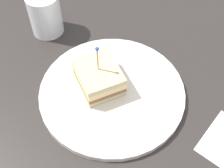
{
  "coord_description": "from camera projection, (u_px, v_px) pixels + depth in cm",
  "views": [
    {
      "loc": [
        31.87,
        -10.11,
        47.63
      ],
      "look_at": [
        0.0,
        0.0,
        3.21
      ],
      "focal_mm": 49.12,
      "sensor_mm": 36.0,
      "label": 1
    }
  ],
  "objects": [
    {
      "name": "ground_plane",
      "position": [
        112.0,
        97.0,
        0.59
      ],
      "size": [
        110.79,
        110.79,
        2.0
      ],
      "primitive_type": "cube",
      "color": "#2D2826"
    },
    {
      "name": "plate",
      "position": [
        112.0,
        92.0,
        0.58
      ],
      "size": [
        27.27,
        27.27,
        1.21
      ],
      "primitive_type": "cylinder",
      "color": "silver",
      "rests_on": "ground_plane"
    },
    {
      "name": "sandwich_half_center",
      "position": [
        99.0,
        77.0,
        0.56
      ],
      "size": [
        9.65,
        8.19,
        9.94
      ],
      "color": "beige",
      "rests_on": "plate"
    },
    {
      "name": "drink_glass",
      "position": [
        45.0,
        15.0,
        0.65
      ],
      "size": [
        6.95,
        6.95,
        9.23
      ],
      "color": "gold",
      "rests_on": "ground_plane"
    }
  ]
}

